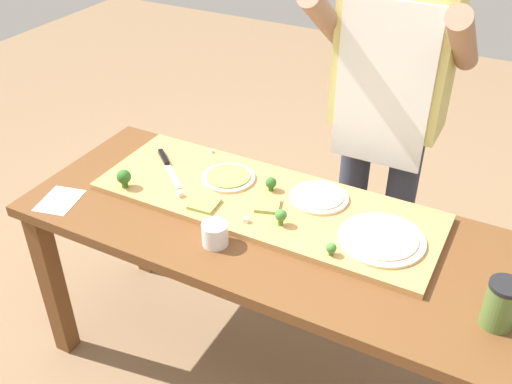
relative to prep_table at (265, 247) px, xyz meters
name	(u,v)px	position (x,y,z in m)	size (l,w,h in m)	color
ground_plane	(263,367)	(0.00, 0.00, -0.64)	(8.00, 8.00, 0.00)	#896B4C
prep_table	(265,247)	(0.00, 0.00, 0.00)	(1.69, 0.68, 0.74)	brown
cutting_board	(266,201)	(-0.05, 0.10, 0.12)	(1.22, 0.43, 0.02)	tan
chefs_knife	(167,163)	(-0.49, 0.13, 0.13)	(0.23, 0.20, 0.02)	#B7BABF
pizza_whole_cheese_artichoke	(382,239)	(0.38, 0.06, 0.13)	(0.28, 0.28, 0.02)	beige
pizza_whole_pesto_green	(228,177)	(-0.23, 0.15, 0.13)	(0.20, 0.20, 0.02)	beige
pizza_whole_white_garlic	(319,197)	(0.12, 0.18, 0.13)	(0.21, 0.21, 0.02)	beige
pizza_slice_far_left	(204,204)	(-0.22, -0.04, 0.13)	(0.09, 0.09, 0.01)	#899E4C
pizza_slice_near_right	(268,205)	(-0.02, 0.06, 0.13)	(0.08, 0.08, 0.01)	#899E4C
broccoli_floret_front_mid	(271,183)	(-0.06, 0.15, 0.16)	(0.04, 0.04, 0.05)	#366618
broccoli_floret_center_left	(331,248)	(0.27, -0.08, 0.15)	(0.03, 0.03, 0.04)	#487A23
broccoli_floret_back_left	(124,177)	(-0.53, -0.07, 0.17)	(0.05, 0.05, 0.07)	#366618
broccoli_floret_back_mid	(281,216)	(0.06, -0.01, 0.16)	(0.04, 0.04, 0.06)	#487A23
cheese_crumble_a	(246,220)	(-0.04, -0.05, 0.14)	(0.02, 0.02, 0.02)	white
cheese_crumble_b	(180,194)	(-0.32, -0.03, 0.14)	(0.02, 0.02, 0.02)	silver
cheese_crumble_c	(212,151)	(-0.38, 0.28, 0.13)	(0.01, 0.01, 0.01)	silver
flour_cup	(215,235)	(-0.09, -0.17, 0.14)	(0.09, 0.09, 0.08)	white
sauce_jar	(501,304)	(0.76, -0.11, 0.18)	(0.09, 0.09, 0.14)	#517033
recipe_note	(60,200)	(-0.70, -0.23, 0.11)	(0.12, 0.16, 0.00)	white
cook_center	(388,102)	(0.22, 0.57, 0.36)	(0.54, 0.39, 1.67)	#333847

